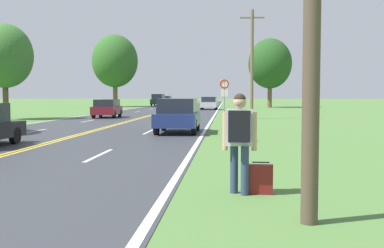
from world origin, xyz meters
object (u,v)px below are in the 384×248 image
object	(u,v)px
tree_right_cluster	(5,56)
car_white_suv_distant	(166,100)
suitcase	(261,179)
car_maroon_hatchback_mid_near	(107,108)
fire_hydrant	(245,131)
car_dark_green_van_receding	(158,100)
car_dark_blue_suv_approaching	(178,114)
car_silver_hatchback_mid_far	(209,103)
hitchhiker_person	(240,133)
tree_mid_treeline	(270,64)
traffic_sign	(224,90)
tree_behind_sign	(115,61)

from	to	relation	value
tree_right_cluster	car_white_suv_distant	world-z (taller)	tree_right_cluster
suitcase	car_maroon_hatchback_mid_near	size ratio (longest dim) A/B	0.16
fire_hydrant	car_dark_green_van_receding	bearing A→B (deg)	101.40
car_dark_blue_suv_approaching	car_silver_hatchback_mid_far	size ratio (longest dim) A/B	1.05
hitchhiker_person	car_silver_hatchback_mid_far	size ratio (longest dim) A/B	0.46
tree_mid_treeline	car_maroon_hatchback_mid_near	size ratio (longest dim) A/B	2.60
car_white_suv_distant	traffic_sign	bearing A→B (deg)	-168.10
hitchhiker_person	suitcase	distance (m)	0.93
traffic_sign	car_dark_blue_suv_approaching	bearing A→B (deg)	-107.71
hitchhiker_person	car_dark_blue_suv_approaching	xyz separation A→B (m)	(-2.54, 13.88, -0.24)
tree_behind_sign	tree_mid_treeline	world-z (taller)	tree_behind_sign
tree_right_cluster	car_white_suv_distant	distance (m)	50.19
car_maroon_hatchback_mid_near	hitchhiker_person	bearing A→B (deg)	-162.85
traffic_sign	tree_mid_treeline	xyz separation A→B (m)	(6.09, 38.63, 4.01)
hitchhiker_person	tree_right_cluster	world-z (taller)	tree_right_cluster
car_maroon_hatchback_mid_near	traffic_sign	bearing A→B (deg)	-131.42
hitchhiker_person	tree_mid_treeline	distance (m)	59.67
car_dark_green_van_receding	tree_behind_sign	bearing A→B (deg)	144.14
tree_behind_sign	car_dark_green_van_receding	size ratio (longest dim) A/B	2.21
car_white_suv_distant	hitchhiker_person	bearing A→B (deg)	-170.76
traffic_sign	car_silver_hatchback_mid_far	distance (m)	28.33
tree_mid_treeline	fire_hydrant	bearing A→B (deg)	-96.04
hitchhiker_person	fire_hydrant	bearing A→B (deg)	0.75
hitchhiker_person	car_white_suv_distant	distance (m)	75.67
car_maroon_hatchback_mid_near	car_dark_green_van_receding	distance (m)	40.62
tree_behind_sign	traffic_sign	bearing A→B (deg)	-68.21
suitcase	car_dark_green_van_receding	xyz separation A→B (m)	(-11.79, 68.72, 0.70)
suitcase	tree_mid_treeline	world-z (taller)	tree_mid_treeline
hitchhiker_person	car_maroon_hatchback_mid_near	size ratio (longest dim) A/B	0.50
tree_behind_sign	car_dark_blue_suv_approaching	size ratio (longest dim) A/B	2.53
car_maroon_hatchback_mid_near	car_dark_green_van_receding	xyz separation A→B (m)	(-1.83, 40.58, 0.22)
tree_mid_treeline	car_white_suv_distant	bearing A→B (deg)	136.65
hitchhiker_person	car_white_suv_distant	bearing A→B (deg)	11.79
hitchhiker_person	traffic_sign	xyz separation A→B (m)	(-0.41, 20.56, 0.97)
hitchhiker_person	car_maroon_hatchback_mid_near	distance (m)	29.79
tree_right_cluster	car_dark_green_van_receding	distance (m)	44.10
car_maroon_hatchback_mid_near	car_dark_green_van_receding	bearing A→B (deg)	0.98
tree_right_cluster	car_dark_blue_suv_approaching	world-z (taller)	tree_right_cluster
tree_behind_sign	car_maroon_hatchback_mid_near	bearing A→B (deg)	-77.82
fire_hydrant	car_maroon_hatchback_mid_near	world-z (taller)	car_maroon_hatchback_mid_near
fire_hydrant	car_dark_blue_suv_approaching	xyz separation A→B (m)	(-3.01, 3.97, 0.48)
tree_behind_sign	car_white_suv_distant	size ratio (longest dim) A/B	2.61
car_dark_blue_suv_approaching	fire_hydrant	bearing A→B (deg)	37.03
hitchhiker_person	car_silver_hatchback_mid_far	bearing A→B (deg)	6.29
fire_hydrant	car_silver_hatchback_mid_far	size ratio (longest dim) A/B	0.19
car_dark_blue_suv_approaching	car_dark_green_van_receding	distance (m)	55.62
car_dark_blue_suv_approaching	hitchhiker_person	bearing A→B (deg)	10.21
tree_mid_treeline	car_silver_hatchback_mid_far	bearing A→B (deg)	-127.86
traffic_sign	car_dark_green_van_receding	distance (m)	49.48
car_silver_hatchback_mid_far	car_white_suv_distant	size ratio (longest dim) A/B	0.99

